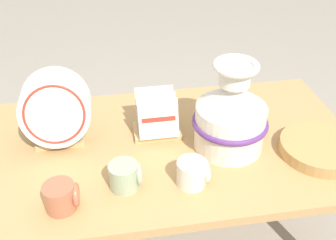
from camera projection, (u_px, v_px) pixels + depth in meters
display_table at (168, 156)px, 1.54m from camera, size 1.46×0.80×0.61m
ceramic_vase at (231, 114)px, 1.41m from camera, size 0.28×0.28×0.35m
dish_rack_round_plates at (56, 113)px, 1.44m from camera, size 0.26×0.18×0.27m
dish_rack_square_plates at (157, 121)px, 1.53m from camera, size 0.18×0.15×0.17m
wicker_charger_stack at (319, 148)px, 1.44m from camera, size 0.29×0.29×0.04m
mug_sage_glaze at (125, 176)px, 1.29m from camera, size 0.11×0.10×0.09m
mug_cream_glaze at (193, 173)px, 1.30m from camera, size 0.11×0.10×0.09m
mug_terracotta_glaze at (62, 197)px, 1.21m from camera, size 0.11×0.10×0.09m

